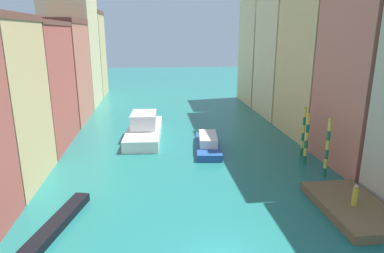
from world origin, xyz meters
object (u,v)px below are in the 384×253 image
Objects in this scene: mooring_pole_2 at (303,131)px; gondola_black at (40,242)px; waterfront_dock at (353,208)px; mooring_pole_0 at (327,147)px; motorboat_0 at (208,144)px; person_on_dock at (355,196)px; vaporetto_white at (144,129)px; mooring_pole_1 at (307,138)px.

mooring_pole_2 reaches higher than gondola_black.
waterfront_dock is at bearing 4.52° from gondola_black.
waterfront_dock is 0.65× the size of gondola_black.
mooring_pole_0 reaches higher than motorboat_0.
person_on_dock is (-0.11, -0.19, 0.96)m from waterfront_dock.
vaporetto_white reaches higher than gondola_black.
mooring_pole_2 is at bearing 73.83° from mooring_pole_1.
person_on_dock is at bearing 3.97° from gondola_black.
mooring_pole_1 is at bearing -106.17° from mooring_pole_2.
motorboat_0 is at bearing -35.24° from vaporetto_white.
mooring_pole_0 is 0.46× the size of gondola_black.
mooring_pole_0 is at bearing -92.86° from mooring_pole_2.
person_on_dock is 8.89m from mooring_pole_1.
mooring_pole_0 is 1.03× the size of mooring_pole_2.
waterfront_dock is at bearing -93.86° from mooring_pole_1.
mooring_pole_2 reaches higher than vaporetto_white.
mooring_pole_0 is 4.95m from mooring_pole_2.
mooring_pole_0 is 11.64m from motorboat_0.
vaporetto_white is (-13.90, 18.00, 0.70)m from waterfront_dock.
mooring_pole_1 reaches higher than motorboat_0.
motorboat_0 is (-8.33, 7.89, -1.95)m from mooring_pole_0.
gondola_black is at bearing -153.00° from mooring_pole_1.
person_on_dock is 22.83m from vaporetto_white.
mooring_pole_2 is 0.44× the size of gondola_black.
waterfront_dock is at bearing 61.33° from person_on_dock.
waterfront_dock is 1.47× the size of mooring_pole_2.
gondola_black is at bearing -175.48° from waterfront_dock.
gondola_black is at bearing -176.03° from person_on_dock.
mooring_pole_2 is at bearing 87.14° from mooring_pole_0.
waterfront_dock is 22.75m from vaporetto_white.
gondola_black is (-19.86, -10.12, -2.11)m from mooring_pole_1.
vaporetto_white is at bearing 147.02° from mooring_pole_1.
motorboat_0 is (6.45, -4.56, -0.42)m from vaporetto_white.
waterfront_dock is 1.52× the size of mooring_pole_1.
person_on_dock reaches higher than gondola_black.
mooring_pole_2 is 0.45× the size of vaporetto_white.
waterfront_dock is 4.96× the size of person_on_dock.
mooring_pole_0 is 1.07× the size of mooring_pole_1.
vaporetto_white is (-14.48, 9.40, -1.38)m from mooring_pole_1.
mooring_pole_1 is 9.55m from motorboat_0.
mooring_pole_1 is 0.97× the size of mooring_pole_2.
mooring_pole_0 reaches higher than mooring_pole_1.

